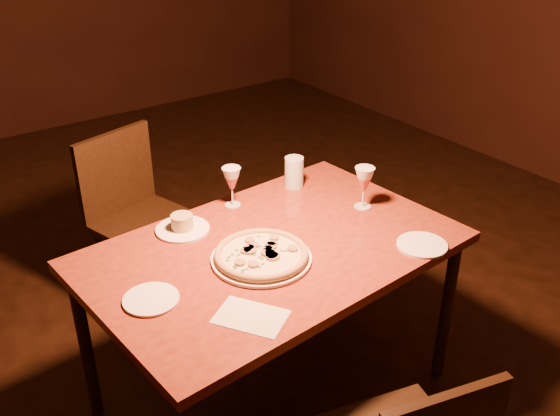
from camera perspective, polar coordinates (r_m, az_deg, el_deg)
floor at (r=2.69m, az=-6.13°, el=-17.22°), size 7.00×7.00×0.00m
dining_table at (r=2.31m, az=-0.69°, el=-4.85°), size 1.39×0.95×0.72m
chair_far at (r=3.04m, az=-12.94°, el=-0.44°), size 0.51×0.51×0.87m
pizza_plate at (r=2.19m, az=-1.72°, el=-4.33°), size 0.35×0.35×0.04m
ramekin_saucer at (r=2.39m, az=-8.93°, el=-1.59°), size 0.20×0.20×0.07m
wine_glass_far at (r=2.52m, az=-4.41°, el=1.94°), size 0.08×0.08×0.17m
wine_glass_right at (r=2.52m, az=7.66°, el=1.85°), size 0.08×0.08×0.18m
water_tumbler at (r=2.68m, az=1.30°, el=3.29°), size 0.08×0.08×0.13m
side_plate_left at (r=2.04m, az=-11.71°, el=-8.17°), size 0.18×0.18×0.01m
side_plate_near at (r=2.33m, az=12.86°, el=-3.31°), size 0.18×0.18×0.01m
menu_card at (r=1.94m, az=-2.68°, el=-9.90°), size 0.24×0.26×0.00m
pendant_light at (r=1.96m, az=-0.85°, el=17.95°), size 0.12×0.12×0.12m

